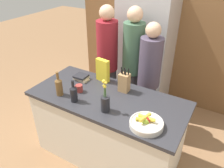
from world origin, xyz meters
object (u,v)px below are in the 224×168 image
(book_stack, at_px, (81,77))
(bottle_oil, at_px, (74,93))
(refrigerator, at_px, (145,52))
(person_in_blue, at_px, (133,61))
(person_in_red_tee, at_px, (149,75))
(fruit_bowl, at_px, (146,123))
(cereal_box, at_px, (103,70))
(bottle_vinegar, at_px, (59,86))
(knife_block, at_px, (124,82))
(person_at_sink, at_px, (107,59))
(coffee_mug, at_px, (79,88))
(flower_vase, at_px, (105,102))

(book_stack, xyz_separation_m, bottle_oil, (0.22, -0.41, 0.07))
(refrigerator, xyz_separation_m, person_in_blue, (0.05, -0.56, 0.07))
(person_in_blue, height_order, person_in_red_tee, person_in_blue)
(person_in_blue, bearing_deg, refrigerator, 113.42)
(fruit_bowl, distance_m, cereal_box, 0.97)
(bottle_vinegar, bearing_deg, knife_block, 36.83)
(bottle_oil, height_order, person_at_sink, person_at_sink)
(coffee_mug, bearing_deg, refrigerator, 81.12)
(cereal_box, bearing_deg, person_in_red_tee, 39.68)
(refrigerator, height_order, fruit_bowl, refrigerator)
(knife_block, height_order, person_in_blue, person_in_blue)
(person_in_blue, bearing_deg, flower_vase, -60.67)
(cereal_box, height_order, book_stack, cereal_box)
(book_stack, height_order, person_in_blue, person_in_blue)
(refrigerator, height_order, flower_vase, refrigerator)
(book_stack, distance_m, person_at_sink, 0.55)
(coffee_mug, bearing_deg, knife_block, 32.35)
(fruit_bowl, distance_m, book_stack, 1.13)
(book_stack, relative_size, bottle_oil, 0.80)
(bottle_vinegar, bearing_deg, book_stack, 89.79)
(coffee_mug, height_order, book_stack, coffee_mug)
(cereal_box, relative_size, book_stack, 1.41)
(refrigerator, height_order, book_stack, refrigerator)
(refrigerator, xyz_separation_m, knife_block, (0.22, -1.14, 0.09))
(flower_vase, height_order, coffee_mug, flower_vase)
(knife_block, distance_m, person_in_blue, 0.61)
(flower_vase, xyz_separation_m, bottle_vinegar, (-0.61, -0.01, 0.01))
(coffee_mug, bearing_deg, fruit_bowl, -9.80)
(refrigerator, relative_size, fruit_bowl, 5.83)
(refrigerator, xyz_separation_m, cereal_box, (-0.12, -1.06, 0.12))
(flower_vase, xyz_separation_m, person_at_sink, (-0.55, 0.93, -0.01))
(bottle_vinegar, height_order, person_in_blue, person_in_blue)
(flower_vase, xyz_separation_m, person_in_blue, (-0.19, 1.02, -0.01))
(book_stack, bearing_deg, fruit_bowl, -20.39)
(person_in_red_tee, bearing_deg, coffee_mug, -144.33)
(fruit_bowl, distance_m, bottle_vinegar, 1.06)
(coffee_mug, relative_size, person_in_blue, 0.06)
(person_at_sink, bearing_deg, book_stack, -110.32)
(knife_block, bearing_deg, fruit_bowl, -43.23)
(cereal_box, relative_size, bottle_oil, 1.13)
(cereal_box, xyz_separation_m, bottle_oil, (-0.03, -0.54, -0.04))
(flower_vase, relative_size, coffee_mug, 3.25)
(fruit_bowl, xyz_separation_m, cereal_box, (-0.81, 0.52, 0.11))
(bottle_vinegar, height_order, person_at_sink, person_at_sink)
(fruit_bowl, bearing_deg, cereal_box, 147.48)
(fruit_bowl, height_order, bottle_oil, bottle_oil)
(bottle_oil, xyz_separation_m, person_in_blue, (0.19, 1.04, 0.00))
(flower_vase, height_order, bottle_vinegar, flower_vase)
(bottle_oil, bearing_deg, knife_block, 50.98)
(fruit_bowl, bearing_deg, coffee_mug, 170.20)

